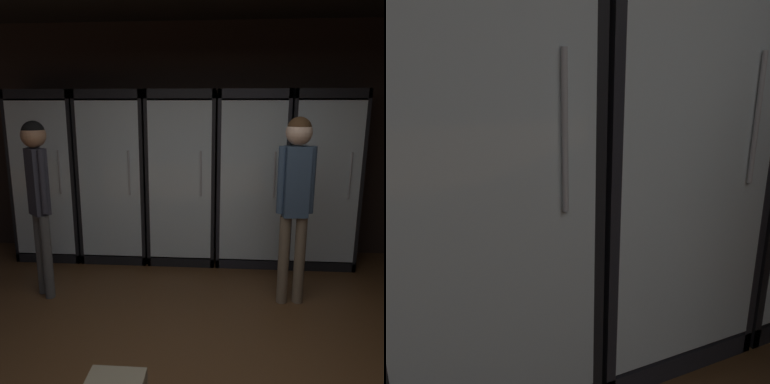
# 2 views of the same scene
# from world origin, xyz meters

# --- Properties ---
(wall_back) EXTENTS (6.00, 0.06, 2.80)m
(wall_back) POSITION_xyz_m (0.00, 3.03, 1.40)
(wall_back) COLOR black
(wall_back) RESTS_ON ground
(cooler_far_left) EXTENTS (0.77, 0.63, 2.01)m
(cooler_far_left) POSITION_xyz_m (-1.93, 2.72, 0.97)
(cooler_far_left) COLOR black
(cooler_far_left) RESTS_ON ground
(cooler_left) EXTENTS (0.77, 0.63, 2.01)m
(cooler_left) POSITION_xyz_m (-1.14, 2.73, 0.98)
(cooler_left) COLOR black
(cooler_left) RESTS_ON ground
(cooler_center) EXTENTS (0.77, 0.63, 2.01)m
(cooler_center) POSITION_xyz_m (-0.34, 2.72, 0.98)
(cooler_center) COLOR black
(cooler_center) RESTS_ON ground
(cooler_right) EXTENTS (0.77, 0.63, 2.01)m
(cooler_right) POSITION_xyz_m (0.45, 2.73, 0.98)
(cooler_right) COLOR black
(cooler_right) RESTS_ON ground
(cooler_far_right) EXTENTS (0.77, 0.63, 2.01)m
(cooler_far_right) POSITION_xyz_m (1.25, 2.72, 0.98)
(cooler_far_right) COLOR black
(cooler_far_right) RESTS_ON ground
(shopper_near) EXTENTS (0.34, 0.23, 1.74)m
(shopper_near) POSITION_xyz_m (0.78, 1.65, 1.13)
(shopper_near) COLOR #72604C
(shopper_near) RESTS_ON ground
(shopper_far) EXTENTS (0.24, 0.22, 1.70)m
(shopper_far) POSITION_xyz_m (-1.59, 1.61, 1.12)
(shopper_far) COLOR #4C4C4C
(shopper_far) RESTS_ON ground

